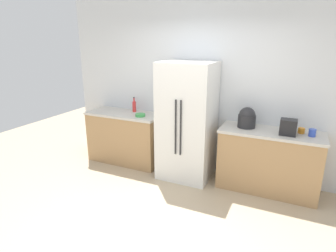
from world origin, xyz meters
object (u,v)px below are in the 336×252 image
at_px(bottle_a, 134,106).
at_px(toaster, 288,127).
at_px(rice_cooker, 247,118).
at_px(cup_a, 312,133).
at_px(cup_b, 301,131).
at_px(refrigerator, 187,122).
at_px(bowl_a, 140,115).

bearing_deg(bottle_a, toaster, -4.86).
distance_m(rice_cooker, bottle_a, 2.01).
bearing_deg(toaster, rice_cooker, 168.67).
relative_size(cup_a, cup_b, 1.11).
relative_size(rice_cooker, bottle_a, 1.14).
distance_m(bottle_a, cup_a, 2.89).
distance_m(cup_a, cup_b, 0.16).
xyz_separation_m(refrigerator, bowl_a, (-0.84, -0.01, 0.02)).
relative_size(cup_a, bowl_a, 0.60).
height_order(refrigerator, cup_a, refrigerator).
distance_m(toaster, cup_b, 0.24).
bearing_deg(toaster, cup_a, 12.98).
relative_size(refrigerator, toaster, 8.50).
bearing_deg(cup_b, bowl_a, -175.96).
height_order(rice_cooker, cup_a, rice_cooker).
relative_size(rice_cooker, cup_a, 3.00).
relative_size(rice_cooker, cup_b, 3.33).
distance_m(rice_cooker, cup_b, 0.75).
distance_m(refrigerator, bowl_a, 0.84).
height_order(refrigerator, bowl_a, refrigerator).
distance_m(bottle_a, cup_b, 2.75).
distance_m(refrigerator, cup_b, 1.65).
bearing_deg(cup_a, toaster, -167.02).
xyz_separation_m(bottle_a, cup_a, (2.88, -0.15, -0.05)).
distance_m(rice_cooker, cup_a, 0.88).
xyz_separation_m(toaster, cup_a, (0.30, 0.07, -0.06)).
distance_m(bottle_a, bowl_a, 0.37).
relative_size(cup_b, bowl_a, 0.54).
bearing_deg(bowl_a, rice_cooker, 4.46).
distance_m(refrigerator, toaster, 1.48).
bearing_deg(bowl_a, cup_a, 1.97).
bearing_deg(cup_a, rice_cooker, 177.04).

